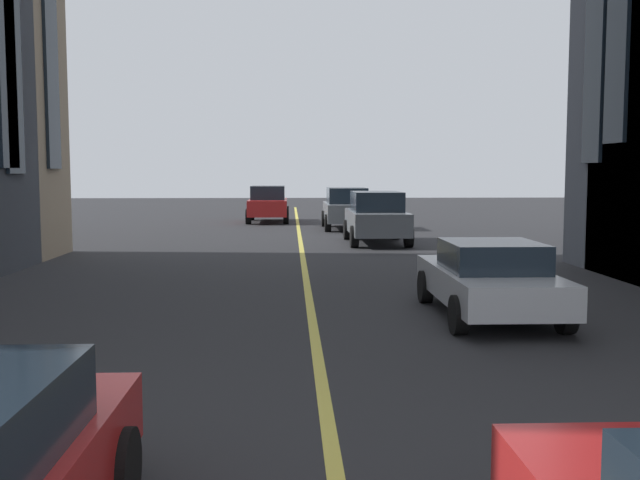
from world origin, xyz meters
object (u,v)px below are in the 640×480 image
at_px(car_grey_parked_a, 376,217).
at_px(car_red_near, 268,203).
at_px(car_grey_oncoming, 347,208).
at_px(car_silver_parked_b, 489,278).

bearing_deg(car_grey_parked_a, car_red_near, 20.13).
distance_m(car_grey_parked_a, car_red_near, 12.42).
height_order(car_grey_parked_a, car_red_near, same).
bearing_deg(car_grey_oncoming, car_silver_parked_b, -177.32).
bearing_deg(car_silver_parked_b, car_grey_oncoming, 2.68).
bearing_deg(car_grey_parked_a, car_grey_oncoming, 4.65).
bearing_deg(car_grey_oncoming, car_red_near, 37.70).
relative_size(car_grey_parked_a, car_red_near, 1.00).
height_order(car_grey_oncoming, car_red_near, same).
bearing_deg(car_silver_parked_b, car_grey_parked_a, 1.69).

